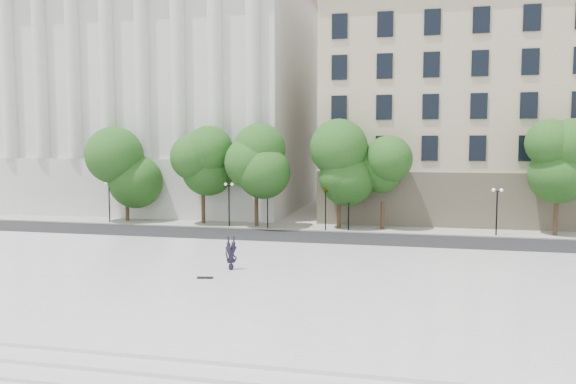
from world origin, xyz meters
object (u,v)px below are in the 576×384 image
Objects in this scene: traffic_light_west at (267,188)px; person_lying at (231,265)px; traffic_light_east at (326,187)px; skateboard at (205,278)px.

traffic_light_west is 2.22× the size of person_lying.
traffic_light_west is at bearing -180.00° from traffic_light_east.
person_lying is 2.40m from skateboard.
traffic_light_west is at bearing 65.82° from person_lying.
skateboard is (-3.36, -19.78, -3.29)m from traffic_light_east.
traffic_light_west is at bearing 83.02° from skateboard.
traffic_light_east is (5.12, 0.00, 0.11)m from traffic_light_west.
traffic_light_east is at bearing 49.16° from person_lying.
traffic_light_west is 20.11m from skateboard.
traffic_light_east reaches higher than skateboard.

